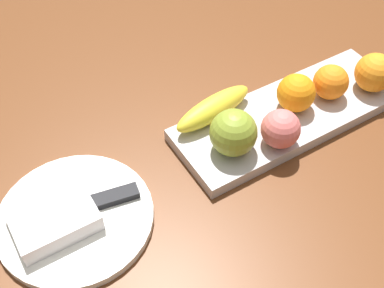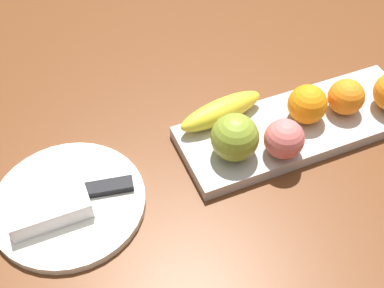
% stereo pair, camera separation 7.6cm
% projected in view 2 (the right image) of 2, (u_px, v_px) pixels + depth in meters
% --- Properties ---
extents(ground_plane, '(2.40, 2.40, 0.00)m').
position_uv_depth(ground_plane, '(302.00, 139.00, 0.84)').
color(ground_plane, brown).
extents(fruit_tray, '(0.43, 0.15, 0.02)m').
position_uv_depth(fruit_tray, '(300.00, 126.00, 0.84)').
color(fruit_tray, '#BBB6B6').
rests_on(fruit_tray, ground_plane).
extents(apple, '(0.08, 0.08, 0.08)m').
position_uv_depth(apple, '(234.00, 136.00, 0.76)').
color(apple, olive).
rests_on(apple, fruit_tray).
extents(banana, '(0.16, 0.06, 0.04)m').
position_uv_depth(banana, '(221.00, 111.00, 0.82)').
color(banana, yellow).
rests_on(banana, fruit_tray).
extents(orange_near_apple, '(0.07, 0.07, 0.07)m').
position_uv_depth(orange_near_apple, '(307.00, 104.00, 0.82)').
color(orange_near_apple, orange).
rests_on(orange_near_apple, fruit_tray).
extents(orange_near_banana, '(0.06, 0.06, 0.06)m').
position_uv_depth(orange_near_banana, '(346.00, 97.00, 0.83)').
color(orange_near_banana, orange).
rests_on(orange_near_banana, fruit_tray).
extents(peach, '(0.06, 0.06, 0.06)m').
position_uv_depth(peach, '(284.00, 139.00, 0.77)').
color(peach, '#E06B68').
rests_on(peach, fruit_tray).
extents(dinner_plate, '(0.23, 0.23, 0.01)m').
position_uv_depth(dinner_plate, '(69.00, 203.00, 0.74)').
color(dinner_plate, white).
rests_on(dinner_plate, ground_plane).
extents(folded_napkin, '(0.12, 0.09, 0.03)m').
position_uv_depth(folded_napkin, '(47.00, 200.00, 0.72)').
color(folded_napkin, white).
rests_on(folded_napkin, dinner_plate).
extents(knife, '(0.18, 0.05, 0.01)m').
position_uv_depth(knife, '(94.00, 190.00, 0.74)').
color(knife, silver).
rests_on(knife, dinner_plate).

